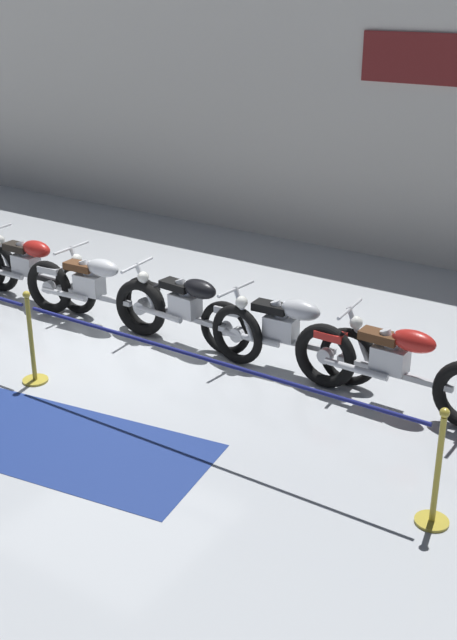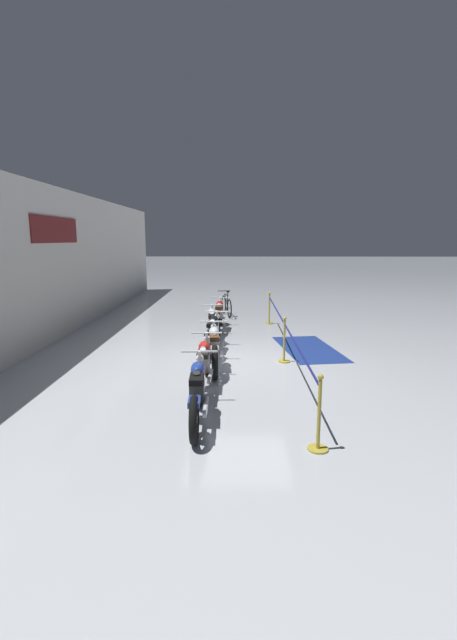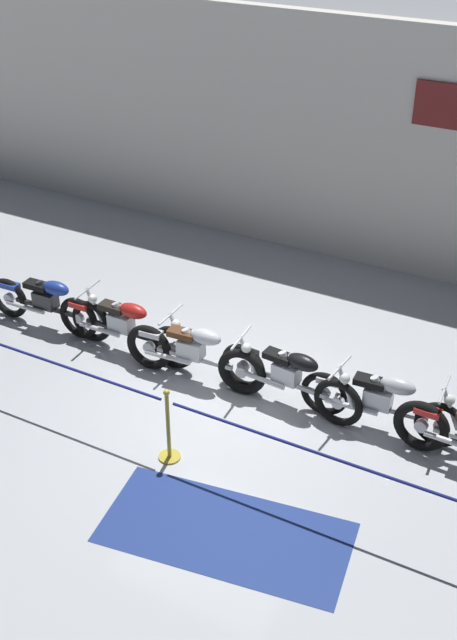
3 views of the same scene
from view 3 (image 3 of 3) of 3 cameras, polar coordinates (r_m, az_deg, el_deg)
The scene contains 10 objects.
ground_plane at distance 10.83m, azimuth -0.67°, elevation -6.65°, with size 120.00×120.00×0.00m, color #B2B7BC.
back_wall at distance 13.98m, azimuth 9.69°, elevation 12.05°, with size 28.00×0.29×4.20m.
motorcycle_blue_0 at distance 12.63m, azimuth -12.65°, elevation 1.17°, with size 2.26×0.62×0.92m.
motorcycle_red_1 at distance 11.86m, azimuth -7.40°, elevation -0.41°, with size 2.37×0.62×0.92m.
motorcycle_silver_2 at distance 11.18m, azimuth -2.42°, elevation -2.38°, with size 2.17×0.62×0.93m.
motorcycle_black_3 at distance 10.72m, azimuth 4.40°, elevation -4.07°, with size 2.16×0.62×0.93m.
motorcycle_silver_4 at distance 10.47m, azimuth 10.89°, elevation -5.69°, with size 2.19×0.62×0.91m.
stanchion_far_left at distance 10.29m, azimuth -9.95°, elevation -4.55°, with size 8.71×0.28×1.05m.
stanchion_mid_left at distance 9.95m, azimuth -4.28°, elevation -8.18°, with size 0.28×0.28×1.05m.
floor_banner at distance 9.26m, azimuth -0.21°, elevation -14.86°, with size 2.78×1.28×0.01m, color navy.
Camera 3 is at (4.11, -7.40, 6.76)m, focal length 45.00 mm.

